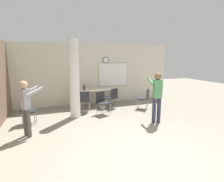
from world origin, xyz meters
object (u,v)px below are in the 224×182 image
(chair_table_left, at_px, (85,100))
(person_watching_back, at_px, (26,104))
(bottle_on_table, at_px, (84,88))
(chair_by_left_wall, at_px, (26,109))
(person_playing_side, at_px, (157,94))
(folding_table, at_px, (94,90))
(chair_mid_room, at_px, (145,97))
(chair_table_front, at_px, (102,101))
(chair_table_right, at_px, (112,96))

(chair_table_left, distance_m, person_watching_back, 2.58)
(bottle_on_table, height_order, chair_by_left_wall, bottle_on_table)
(person_playing_side, height_order, person_watching_back, person_playing_side)
(folding_table, height_order, chair_mid_room, chair_mid_room)
(folding_table, bearing_deg, person_watching_back, -135.35)
(chair_table_front, bearing_deg, chair_table_right, 46.16)
(chair_by_left_wall, relative_size, chair_mid_room, 1.00)
(chair_by_left_wall, height_order, person_watching_back, person_watching_back)
(person_watching_back, bearing_deg, chair_table_front, 25.24)
(chair_by_left_wall, distance_m, chair_mid_room, 4.54)
(chair_mid_room, xyz_separation_m, person_playing_side, (-0.44, -1.54, 0.48))
(chair_table_left, height_order, person_playing_side, person_playing_side)
(person_watching_back, bearing_deg, chair_by_left_wall, 97.90)
(folding_table, xyz_separation_m, person_playing_side, (1.46, -2.75, 0.28))
(chair_mid_room, bearing_deg, bottle_on_table, 154.96)
(person_playing_side, bearing_deg, chair_table_right, 110.90)
(bottle_on_table, distance_m, chair_table_front, 1.32)
(chair_table_left, distance_m, chair_table_front, 0.78)
(chair_table_front, bearing_deg, chair_table_left, 139.52)
(chair_by_left_wall, bearing_deg, chair_table_front, 3.90)
(chair_table_right, height_order, chair_mid_room, same)
(bottle_on_table, relative_size, chair_table_left, 0.34)
(folding_table, bearing_deg, chair_table_right, -44.10)
(bottle_on_table, bearing_deg, chair_table_left, -99.99)
(chair_table_right, bearing_deg, person_playing_side, -69.10)
(chair_by_left_wall, xyz_separation_m, person_playing_side, (4.09, -1.29, 0.48))
(chair_table_left, relative_size, chair_table_right, 1.00)
(chair_table_front, xyz_separation_m, chair_mid_room, (1.89, 0.08, 0.00))
(chair_table_front, distance_m, chair_by_left_wall, 2.65)
(chair_table_front, bearing_deg, person_watching_back, -154.76)
(chair_table_right, bearing_deg, chair_table_front, -133.84)
(chair_by_left_wall, distance_m, person_watching_back, 1.09)
(chair_by_left_wall, relative_size, person_playing_side, 0.52)
(chair_table_left, bearing_deg, bottle_on_table, 80.01)
(chair_table_left, bearing_deg, person_playing_side, -44.00)
(folding_table, height_order, bottle_on_table, bottle_on_table)
(bottle_on_table, bearing_deg, chair_table_right, -25.08)
(chair_by_left_wall, xyz_separation_m, person_watching_back, (0.14, -1.00, 0.41))
(folding_table, relative_size, person_watching_back, 1.17)
(chair_mid_room, bearing_deg, person_playing_side, -106.09)
(chair_table_front, distance_m, person_watching_back, 2.80)
(chair_mid_room, bearing_deg, chair_table_front, -177.71)
(folding_table, distance_m, chair_table_front, 1.30)
(folding_table, height_order, chair_table_front, chair_table_front)
(person_watching_back, bearing_deg, chair_mid_room, 15.94)
(folding_table, relative_size, chair_table_front, 2.10)
(folding_table, relative_size, person_playing_side, 1.08)
(chair_table_right, height_order, person_playing_side, person_playing_side)
(folding_table, distance_m, chair_by_left_wall, 3.02)
(folding_table, xyz_separation_m, person_watching_back, (-2.50, -2.46, 0.20))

